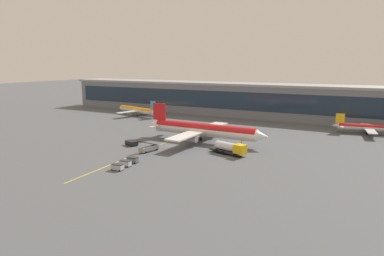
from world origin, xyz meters
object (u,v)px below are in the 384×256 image
(fuel_tanker, at_px, (230,148))
(pushback_tug, at_px, (132,143))
(commuter_jet_near, at_px, (137,110))
(baggage_cart_2, at_px, (133,160))
(commuter_jet_far, at_px, (371,128))
(baggage_cart_1, at_px, (125,163))
(baggage_cart_0, at_px, (118,167))
(main_airliner, at_px, (203,130))
(belt_loader, at_px, (149,148))

(fuel_tanker, bearing_deg, pushback_tug, -171.86)
(pushback_tug, bearing_deg, commuter_jet_near, 125.58)
(baggage_cart_2, xyz_separation_m, commuter_jet_far, (50.70, 65.39, 1.57))
(baggage_cart_1, relative_size, baggage_cart_2, 1.00)
(baggage_cart_2, bearing_deg, commuter_jet_far, 52.21)
(pushback_tug, relative_size, commuter_jet_near, 0.15)
(baggage_cart_1, bearing_deg, baggage_cart_2, 96.06)
(baggage_cart_0, bearing_deg, main_airliner, 82.45)
(belt_loader, bearing_deg, baggage_cart_2, -75.32)
(pushback_tug, distance_m, baggage_cart_1, 20.94)
(belt_loader, relative_size, pushback_tug, 1.61)
(belt_loader, relative_size, baggage_cart_0, 2.51)
(fuel_tanker, distance_m, baggage_cart_0, 30.31)
(baggage_cart_2, bearing_deg, commuter_jet_near, 126.34)
(baggage_cart_0, distance_m, commuter_jet_near, 83.01)
(pushback_tug, xyz_separation_m, baggage_cart_0, (12.07, -20.53, -0.07))
(baggage_cart_1, distance_m, baggage_cart_2, 3.20)
(fuel_tanker, relative_size, belt_loader, 1.58)
(baggage_cart_0, xyz_separation_m, commuter_jet_near, (-46.54, 68.72, 1.91))
(main_airliner, bearing_deg, fuel_tanker, -37.38)
(belt_loader, bearing_deg, pushback_tug, 159.00)
(belt_loader, distance_m, commuter_jet_far, 76.43)
(baggage_cart_1, relative_size, commuter_jet_far, 0.11)
(main_airliner, bearing_deg, baggage_cart_0, -97.55)
(main_airliner, bearing_deg, baggage_cart_2, -100.55)
(baggage_cart_0, xyz_separation_m, commuter_jet_far, (50.02, 71.76, 1.57))
(main_airliner, bearing_deg, baggage_cart_1, -98.90)
(pushback_tug, relative_size, commuter_jet_far, 0.17)
(baggage_cart_1, bearing_deg, commuter_jet_near, 125.18)
(main_airliner, xyz_separation_m, belt_loader, (-8.11, -17.34, -2.91))
(commuter_jet_near, bearing_deg, baggage_cart_0, -55.89)
(fuel_tanker, height_order, commuter_jet_near, commuter_jet_near)
(main_airliner, relative_size, commuter_jet_near, 1.45)
(commuter_jet_far, bearing_deg, commuter_jet_near, -178.19)
(main_airliner, height_order, baggage_cart_0, main_airliner)
(baggage_cart_2, relative_size, commuter_jet_near, 0.10)
(belt_loader, bearing_deg, baggage_cart_0, -78.44)
(baggage_cart_0, bearing_deg, baggage_cart_2, 96.06)
(commuter_jet_near, bearing_deg, pushback_tug, -54.42)
(main_airliner, height_order, commuter_jet_near, main_airliner)
(pushback_tug, bearing_deg, commuter_jet_far, 39.52)
(main_airliner, distance_m, baggage_cart_1, 31.95)
(fuel_tanker, height_order, baggage_cart_0, fuel_tanker)
(commuter_jet_near, bearing_deg, belt_loader, -50.11)
(fuel_tanker, bearing_deg, commuter_jet_near, 145.52)
(baggage_cart_1, bearing_deg, fuel_tanker, 50.47)
(baggage_cart_0, bearing_deg, pushback_tug, 120.46)
(fuel_tanker, bearing_deg, belt_loader, -160.33)
(pushback_tug, bearing_deg, main_airliner, 40.18)
(main_airliner, distance_m, fuel_tanker, 16.35)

